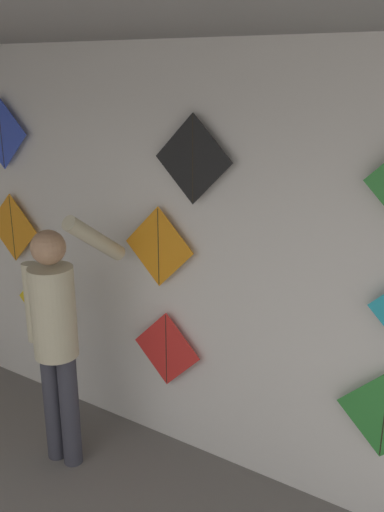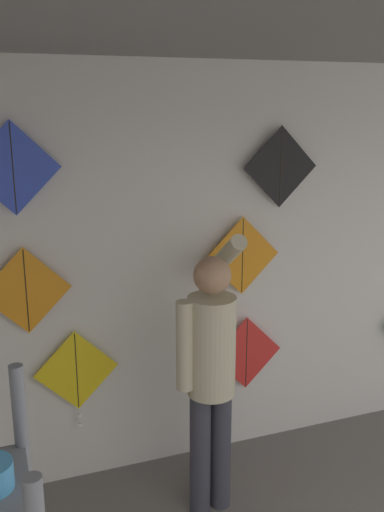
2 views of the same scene
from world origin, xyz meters
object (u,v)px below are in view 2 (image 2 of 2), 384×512
(kite_3, at_px, (26,291))
(kite_4, at_px, (242,256))
(kite_7, at_px, (281,167))
(shopkeeper, at_px, (211,363))
(kite_0, at_px, (77,374))
(kite_1, at_px, (246,353))
(kite_6, at_px, (13,168))

(kite_3, bearing_deg, kite_4, 0.00)
(kite_3, xyz_separation_m, kite_7, (1.73, 0.00, 0.69))
(shopkeeper, bearing_deg, kite_3, 146.70)
(kite_3, bearing_deg, kite_0, -0.14)
(kite_1, height_order, kite_6, kite_6)
(kite_4, bearing_deg, shopkeeper, -129.85)
(shopkeeper, xyz_separation_m, kite_0, (-0.73, 0.54, -0.20))
(shopkeeper, distance_m, kite_1, 0.77)
(shopkeeper, relative_size, kite_4, 3.23)
(kite_7, bearing_deg, kite_4, 180.00)
(shopkeeper, height_order, kite_6, kite_6)
(kite_3, xyz_separation_m, kite_6, (-0.02, 0.00, 0.75))
(kite_1, height_order, kite_7, kite_7)
(shopkeeper, height_order, kite_0, shopkeeper)
(shopkeeper, distance_m, kite_0, 0.93)
(kite_1, xyz_separation_m, kite_4, (-0.05, 0.00, 0.74))
(kite_1, relative_size, kite_7, 1.00)
(shopkeeper, relative_size, kite_6, 3.23)
(kite_4, bearing_deg, kite_0, -179.97)
(kite_0, height_order, kite_4, kite_4)
(kite_6, bearing_deg, kite_3, 0.00)
(kite_0, bearing_deg, shopkeeper, -36.36)
(shopkeeper, height_order, kite_7, kite_7)
(kite_3, distance_m, kite_7, 1.86)
(kite_1, relative_size, kite_6, 1.00)
(shopkeeper, distance_m, kite_4, 0.86)
(kite_6, xyz_separation_m, kite_7, (1.74, 0.00, -0.06))
(shopkeeper, xyz_separation_m, kite_1, (0.50, 0.54, -0.24))
(kite_3, bearing_deg, shopkeeper, -28.11)
(kite_7, bearing_deg, kite_6, 180.00)
(kite_0, bearing_deg, kite_7, 0.03)
(kite_0, height_order, kite_3, kite_3)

